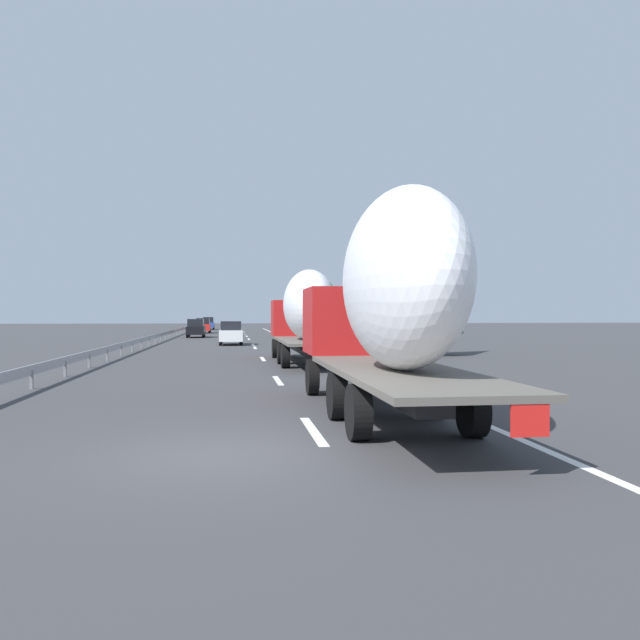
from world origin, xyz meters
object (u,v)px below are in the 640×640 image
car_white_van (231,333)px  car_black_suv (196,328)px  truck_lead (305,312)px  car_blue_sedan (209,323)px  truck_trailing (388,299)px  car_red_compact (203,326)px  road_sign (327,318)px

car_white_van → car_black_suv: 17.53m
truck_lead → car_blue_sedan: (74.38, 7.11, -1.49)m
car_black_suv → car_blue_sedan: size_ratio=0.97×
car_white_van → truck_trailing: bearing=-174.6°
truck_trailing → car_black_suv: size_ratio=2.74×
car_black_suv → car_red_compact: (16.23, -0.03, 0.01)m
truck_lead → truck_trailing: truck_trailing is taller
car_black_suv → road_sign: road_sign is taller
car_red_compact → car_white_van: bearing=-173.9°
car_red_compact → car_blue_sedan: 20.58m
car_blue_sedan → road_sign: road_sign is taller
car_white_van → car_blue_sedan: car_blue_sedan is taller
truck_lead → road_sign: 14.39m
car_black_suv → car_red_compact: car_red_compact is taller
car_red_compact → road_sign: (-39.75, -10.17, 1.12)m
car_red_compact → car_blue_sedan: car_blue_sedan is taller
truck_trailing → truck_lead: bearing=0.0°
road_sign → car_red_compact: bearing=14.3°
truck_lead → road_sign: size_ratio=4.13×
car_black_suv → car_red_compact: bearing=-0.1°
truck_lead → car_black_suv: truck_lead is taller
car_red_compact → car_blue_sedan: bearing=0.1°
car_blue_sedan → car_red_compact: bearing=-179.9°
car_white_van → road_sign: (-6.37, -6.58, 1.15)m
car_blue_sedan → road_sign: bearing=-170.4°
truck_trailing → car_red_compact: bearing=5.8°
car_black_suv → car_red_compact: 16.23m
truck_lead → car_white_van: (20.41, 3.48, -1.54)m
car_white_van → car_blue_sedan: bearing=3.8°
truck_lead → road_sign: bearing=-12.4°
truck_trailing → car_black_suv: 54.16m
car_black_suv → truck_trailing: bearing=-172.5°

